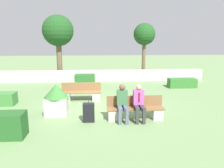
# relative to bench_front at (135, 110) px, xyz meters

# --- Properties ---
(ground_plane) EXTENTS (60.00, 60.00, 0.00)m
(ground_plane) POSITION_rel_bench_front_xyz_m (-1.02, 1.61, -0.34)
(ground_plane) COLOR #6B8956
(perimeter_wall) EXTENTS (14.17, 0.30, 0.78)m
(perimeter_wall) POSITION_rel_bench_front_xyz_m (-1.02, 7.43, 0.06)
(perimeter_wall) COLOR beige
(perimeter_wall) RESTS_ON ground_plane
(bench_front) EXTENTS (2.09, 0.48, 0.85)m
(bench_front) POSITION_rel_bench_front_xyz_m (0.00, 0.00, 0.00)
(bench_front) COLOR brown
(bench_front) RESTS_ON ground_plane
(bench_left_side) EXTENTS (1.89, 0.48, 0.85)m
(bench_left_side) POSITION_rel_bench_front_xyz_m (-2.15, 2.61, -0.01)
(bench_left_side) COLOR brown
(bench_left_side) RESTS_ON ground_plane
(person_seated_man) EXTENTS (0.38, 0.64, 1.32)m
(person_seated_man) POSITION_rel_bench_front_xyz_m (0.11, -0.14, 0.39)
(person_seated_man) COLOR #333338
(person_seated_man) RESTS_ON ground_plane
(person_seated_woman) EXTENTS (0.38, 0.64, 1.34)m
(person_seated_woman) POSITION_rel_bench_front_xyz_m (-0.49, -0.14, 0.40)
(person_seated_woman) COLOR #515B70
(person_seated_woman) RESTS_ON ground_plane
(hedge_block_near_right) EXTENTS (1.66, 0.66, 0.56)m
(hedge_block_near_right) POSITION_rel_bench_front_xyz_m (3.78, 5.13, -0.06)
(hedge_block_near_right) COLOR #33702D
(hedge_block_near_right) RESTS_ON ground_plane
(hedge_block_mid_left) EXTENTS (1.22, 0.70, 0.77)m
(hedge_block_mid_left) POSITION_rel_bench_front_xyz_m (-2.14, 5.72, 0.05)
(hedge_block_mid_left) COLOR #286028
(hedge_block_mid_left) RESTS_ON ground_plane
(hedge_block_mid_right) EXTENTS (1.27, 0.68, 0.55)m
(hedge_block_mid_right) POSITION_rel_bench_front_xyz_m (-5.70, 2.17, -0.06)
(hedge_block_mid_right) COLOR #3D7A38
(hedge_block_mid_right) RESTS_ON ground_plane
(planter_corner_left) EXTENTS (0.96, 0.96, 1.20)m
(planter_corner_left) POSITION_rel_bench_front_xyz_m (-2.97, 0.73, 0.30)
(planter_corner_left) COLOR beige
(planter_corner_left) RESTS_ON ground_plane
(suitcase) EXTENTS (0.41, 0.26, 0.88)m
(suitcase) POSITION_rel_bench_front_xyz_m (-1.70, -0.13, 0.00)
(suitcase) COLOR black
(suitcase) RESTS_ON ground_plane
(tree_leftmost) EXTENTS (2.18, 2.18, 4.57)m
(tree_leftmost) POSITION_rel_bench_front_xyz_m (-4.08, 8.34, 3.07)
(tree_leftmost) COLOR brown
(tree_leftmost) RESTS_ON ground_plane
(tree_center_left) EXTENTS (1.56, 1.56, 4.02)m
(tree_center_left) POSITION_rel_bench_front_xyz_m (2.03, 8.26, 2.82)
(tree_center_left) COLOR brown
(tree_center_left) RESTS_ON ground_plane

